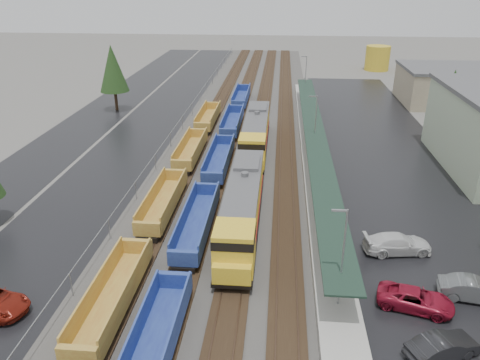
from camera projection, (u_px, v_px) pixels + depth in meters
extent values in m
cube|color=#302D2B|center=(245.00, 131.00, 69.71)|extent=(20.00, 160.00, 0.08)
cube|color=black|center=(206.00, 129.00, 70.15)|extent=(2.60, 160.00, 0.15)
cube|color=#473326|center=(201.00, 128.00, 70.16)|extent=(0.08, 160.00, 0.07)
cube|color=#473326|center=(210.00, 129.00, 70.04)|extent=(0.08, 160.00, 0.07)
cube|color=black|center=(232.00, 130.00, 69.82)|extent=(2.60, 160.00, 0.15)
cube|color=#473326|center=(227.00, 129.00, 69.84)|extent=(0.08, 160.00, 0.07)
cube|color=#473326|center=(237.00, 129.00, 69.72)|extent=(0.08, 160.00, 0.07)
cube|color=black|center=(259.00, 131.00, 69.50)|extent=(2.60, 160.00, 0.15)
cube|color=#473326|center=(254.00, 130.00, 69.52)|extent=(0.08, 160.00, 0.07)
cube|color=#473326|center=(264.00, 130.00, 69.40)|extent=(0.08, 160.00, 0.07)
cube|color=black|center=(286.00, 131.00, 69.18)|extent=(2.60, 160.00, 0.15)
cube|color=#473326|center=(281.00, 131.00, 69.20)|extent=(0.08, 160.00, 0.07)
cube|color=#473326|center=(291.00, 131.00, 69.08)|extent=(0.08, 160.00, 0.07)
cube|color=black|center=(147.00, 129.00, 70.93)|extent=(10.00, 160.00, 0.02)
cube|color=black|center=(83.00, 127.00, 71.73)|extent=(9.00, 160.00, 0.02)
cube|color=black|center=(389.00, 160.00, 59.09)|extent=(16.00, 100.00, 0.02)
cube|color=#9E9B93|center=(313.00, 155.00, 59.71)|extent=(3.00, 80.00, 0.70)
cylinder|color=gray|center=(333.00, 250.00, 36.30)|extent=(0.16, 0.16, 2.40)
cylinder|color=gray|center=(320.00, 174.00, 49.97)|extent=(0.16, 0.16, 2.40)
cylinder|color=gray|center=(312.00, 131.00, 63.64)|extent=(0.16, 0.16, 2.40)
cylinder|color=gray|center=(307.00, 103.00, 77.31)|extent=(0.16, 0.16, 2.40)
cylinder|color=gray|center=(304.00, 84.00, 90.98)|extent=(0.16, 0.16, 2.40)
cube|color=#192E23|center=(315.00, 134.00, 58.56)|extent=(2.60, 65.00, 0.15)
cylinder|color=gray|center=(342.00, 263.00, 30.90)|extent=(0.12, 0.12, 8.00)
cube|color=gray|center=(340.00, 211.00, 29.36)|extent=(1.00, 0.15, 0.12)
cylinder|color=gray|center=(315.00, 127.00, 58.24)|extent=(0.12, 0.12, 8.00)
cube|color=gray|center=(313.00, 96.00, 56.70)|extent=(1.00, 0.15, 0.12)
cylinder|color=gray|center=(306.00, 78.00, 85.58)|extent=(0.12, 0.12, 8.00)
cube|color=gray|center=(304.00, 57.00, 84.04)|extent=(1.00, 0.15, 0.12)
cylinder|color=gray|center=(71.00, 285.00, 33.63)|extent=(0.08, 0.08, 2.00)
cylinder|color=gray|center=(109.00, 230.00, 40.92)|extent=(0.08, 0.08, 2.00)
cylinder|color=gray|center=(136.00, 191.00, 48.21)|extent=(0.08, 0.08, 2.00)
cylinder|color=gray|center=(155.00, 163.00, 55.50)|extent=(0.08, 0.08, 2.00)
cylinder|color=gray|center=(170.00, 141.00, 62.79)|extent=(0.08, 0.08, 2.00)
cylinder|color=gray|center=(182.00, 123.00, 70.08)|extent=(0.08, 0.08, 2.00)
cylinder|color=gray|center=(192.00, 109.00, 77.37)|extent=(0.08, 0.08, 2.00)
cylinder|color=gray|center=(200.00, 98.00, 84.66)|extent=(0.08, 0.08, 2.00)
cylinder|color=gray|center=(207.00, 88.00, 91.95)|extent=(0.08, 0.08, 2.00)
cylinder|color=gray|center=(212.00, 79.00, 99.24)|extent=(0.08, 0.08, 2.00)
cylinder|color=gray|center=(217.00, 72.00, 106.53)|extent=(0.08, 0.08, 2.00)
cylinder|color=gray|center=(222.00, 66.00, 113.82)|extent=(0.08, 0.08, 2.00)
cylinder|color=gray|center=(226.00, 60.00, 121.11)|extent=(0.08, 0.08, 2.00)
cylinder|color=gray|center=(229.00, 55.00, 128.40)|extent=(0.08, 0.08, 2.00)
cylinder|color=gray|center=(232.00, 51.00, 135.69)|extent=(0.08, 0.08, 2.00)
cube|color=gray|center=(182.00, 117.00, 69.68)|extent=(0.05, 160.00, 0.05)
cube|color=gray|center=(454.00, 87.00, 83.86)|extent=(18.00, 14.00, 6.00)
cube|color=#59595B|center=(457.00, 68.00, 82.54)|extent=(18.36, 14.28, 0.50)
ellipsoid|color=#4F5C47|center=(201.00, 29.00, 199.71)|extent=(154.00, 110.00, 19.80)
ellipsoid|color=#4F5C47|center=(364.00, 28.00, 203.21)|extent=(196.00, 140.00, 25.20)
cylinder|color=#332316|center=(116.00, 101.00, 80.02)|extent=(0.50, 0.50, 3.30)
cone|color=black|center=(113.00, 68.00, 77.79)|extent=(4.84, 4.84, 7.70)
cylinder|color=#332316|center=(445.00, 131.00, 65.06)|extent=(0.50, 0.50, 3.00)
cone|color=black|center=(451.00, 95.00, 63.04)|extent=(4.40, 4.40, 7.00)
cube|color=black|center=(243.00, 220.00, 42.88)|extent=(3.03, 20.17, 0.40)
cube|color=gold|center=(244.00, 198.00, 43.11)|extent=(2.82, 16.14, 3.03)
cube|color=gold|center=(234.00, 248.00, 34.94)|extent=(3.03, 3.23, 3.43)
cube|color=black|center=(234.00, 236.00, 34.53)|extent=(3.08, 3.28, 0.71)
cube|color=gold|center=(232.00, 273.00, 33.69)|extent=(2.82, 1.01, 1.41)
cube|color=#59595B|center=(244.00, 182.00, 42.46)|extent=(2.87, 16.14, 0.35)
cube|color=maroon|center=(229.00, 209.00, 43.71)|extent=(0.04, 16.14, 0.35)
cube|color=maroon|center=(259.00, 210.00, 43.48)|extent=(0.04, 16.14, 0.35)
cube|color=black|center=(243.00, 224.00, 43.05)|extent=(2.22, 6.05, 0.61)
cube|color=black|center=(235.00, 266.00, 36.57)|extent=(2.42, 4.03, 0.50)
cube|color=black|center=(248.00, 190.00, 49.44)|extent=(2.42, 4.03, 0.50)
cylinder|color=#59595B|center=(245.00, 175.00, 43.25)|extent=(0.71, 0.71, 0.50)
cube|color=#59595B|center=(247.00, 163.00, 46.03)|extent=(2.42, 4.03, 0.50)
cube|color=black|center=(256.00, 144.00, 62.02)|extent=(3.03, 20.17, 0.40)
cube|color=gold|center=(256.00, 129.00, 62.25)|extent=(2.82, 16.14, 3.03)
cube|color=gold|center=(252.00, 151.00, 54.08)|extent=(3.03, 3.23, 3.43)
cube|color=black|center=(252.00, 143.00, 53.67)|extent=(3.08, 3.28, 0.71)
cube|color=gold|center=(251.00, 165.00, 52.83)|extent=(2.82, 1.01, 1.41)
cube|color=#59595B|center=(257.00, 118.00, 61.59)|extent=(2.87, 16.14, 0.35)
cube|color=maroon|center=(246.00, 138.00, 62.85)|extent=(0.04, 16.14, 0.35)
cube|color=maroon|center=(267.00, 138.00, 62.62)|extent=(0.04, 16.14, 0.35)
cube|color=black|center=(256.00, 147.00, 62.18)|extent=(2.22, 6.05, 0.61)
cube|color=black|center=(252.00, 166.00, 55.71)|extent=(2.42, 4.03, 0.50)
cube|color=black|center=(259.00, 130.00, 68.58)|extent=(2.42, 4.03, 0.50)
cylinder|color=#59595B|center=(257.00, 113.00, 62.39)|extent=(0.71, 0.71, 0.50)
cube|color=#59595B|center=(258.00, 108.00, 65.17)|extent=(2.42, 4.03, 0.50)
cube|color=#AD7230|center=(114.00, 300.00, 32.41)|extent=(2.41, 11.40, 0.23)
cube|color=#AD7230|center=(96.00, 289.00, 32.17)|extent=(0.14, 11.40, 1.67)
cube|color=#AD7230|center=(129.00, 291.00, 31.98)|extent=(0.14, 11.40, 1.67)
cube|color=#AD7230|center=(78.00, 356.00, 26.79)|extent=(2.41, 0.46, 1.30)
cube|color=#AD7230|center=(137.00, 247.00, 37.52)|extent=(2.41, 0.46, 1.30)
cube|color=black|center=(85.00, 360.00, 27.75)|extent=(1.85, 2.04, 0.46)
cube|color=black|center=(136.00, 261.00, 37.30)|extent=(1.85, 2.04, 0.46)
cube|color=#AD7230|center=(164.00, 205.00, 45.76)|extent=(2.41, 11.40, 0.23)
cube|color=#AD7230|center=(151.00, 197.00, 45.52)|extent=(0.14, 11.40, 1.67)
cube|color=#AD7230|center=(175.00, 198.00, 45.33)|extent=(0.14, 11.40, 1.67)
cube|color=#AD7230|center=(147.00, 229.00, 40.13)|extent=(2.41, 0.46, 1.30)
cube|color=#AD7230|center=(176.00, 175.00, 50.86)|extent=(2.41, 0.46, 1.30)
cube|color=black|center=(150.00, 234.00, 41.10)|extent=(1.85, 2.04, 0.46)
cube|color=black|center=(175.00, 185.00, 50.65)|extent=(1.85, 2.04, 0.46)
cube|color=#AD7230|center=(191.00, 153.00, 59.11)|extent=(2.41, 11.40, 0.23)
cube|color=#AD7230|center=(182.00, 146.00, 58.87)|extent=(0.14, 11.40, 1.67)
cube|color=#AD7230|center=(200.00, 147.00, 58.68)|extent=(0.14, 11.40, 1.67)
cube|color=#AD7230|center=(181.00, 165.00, 53.48)|extent=(2.41, 0.46, 1.30)
cube|color=#AD7230|center=(199.00, 133.00, 64.21)|extent=(2.41, 0.46, 1.30)
cube|color=black|center=(183.00, 171.00, 54.45)|extent=(1.85, 2.04, 0.46)
cube|color=black|center=(198.00, 141.00, 64.00)|extent=(1.85, 2.04, 0.46)
cube|color=#AD7230|center=(208.00, 120.00, 72.46)|extent=(2.41, 11.40, 0.23)
cube|color=#AD7230|center=(201.00, 114.00, 72.21)|extent=(0.14, 11.40, 1.67)
cube|color=#AD7230|center=(216.00, 115.00, 72.03)|extent=(0.14, 11.40, 1.67)
cube|color=#AD7230|center=(202.00, 127.00, 66.83)|extent=(2.41, 0.46, 1.30)
cube|color=#AD7230|center=(213.00, 106.00, 77.56)|extent=(2.41, 0.46, 1.30)
cube|color=black|center=(203.00, 132.00, 67.80)|extent=(1.85, 2.04, 0.46)
cube|color=black|center=(213.00, 112.00, 77.34)|extent=(1.85, 2.04, 0.46)
cube|color=navy|center=(153.00, 353.00, 27.87)|extent=(2.41, 12.27, 0.23)
cube|color=navy|center=(133.00, 341.00, 27.63)|extent=(0.14, 12.27, 1.67)
cube|color=navy|center=(171.00, 343.00, 27.44)|extent=(0.14, 12.27, 1.67)
cube|color=navy|center=(175.00, 281.00, 33.37)|extent=(2.41, 0.46, 1.30)
cube|color=black|center=(174.00, 297.00, 33.15)|extent=(1.86, 2.04, 0.46)
cube|color=navy|center=(197.00, 225.00, 42.01)|extent=(2.41, 12.27, 0.23)
cube|color=navy|center=(184.00, 217.00, 41.77)|extent=(0.14, 12.27, 1.67)
cube|color=navy|center=(210.00, 218.00, 41.58)|extent=(0.14, 12.27, 1.67)
cube|color=navy|center=(183.00, 258.00, 35.99)|extent=(2.41, 0.46, 1.30)
cube|color=navy|center=(208.00, 189.00, 47.51)|extent=(2.41, 0.46, 1.30)
cube|color=black|center=(185.00, 264.00, 36.96)|extent=(1.86, 2.04, 0.46)
cube|color=black|center=(207.00, 200.00, 47.29)|extent=(1.86, 2.04, 0.46)
cube|color=navy|center=(219.00, 162.00, 56.16)|extent=(2.41, 12.27, 0.23)
cube|color=navy|center=(210.00, 155.00, 55.91)|extent=(0.14, 12.27, 1.67)
cube|color=navy|center=(229.00, 156.00, 55.73)|extent=(0.14, 12.27, 1.67)
cube|color=navy|center=(212.00, 178.00, 50.14)|extent=(2.41, 0.46, 1.30)
cube|color=navy|center=(225.00, 140.00, 61.65)|extent=(2.41, 0.46, 1.30)
cube|color=black|center=(213.00, 183.00, 51.10)|extent=(1.86, 2.04, 0.46)
cube|color=black|center=(225.00, 148.00, 61.44)|extent=(1.86, 2.04, 0.46)
cube|color=navy|center=(233.00, 124.00, 70.30)|extent=(2.41, 12.27, 0.23)
cube|color=navy|center=(225.00, 119.00, 70.06)|extent=(0.14, 12.27, 1.67)
cube|color=navy|center=(240.00, 119.00, 69.87)|extent=(0.14, 12.27, 1.67)
cube|color=navy|center=(228.00, 133.00, 64.28)|extent=(2.41, 0.46, 1.30)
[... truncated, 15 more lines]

